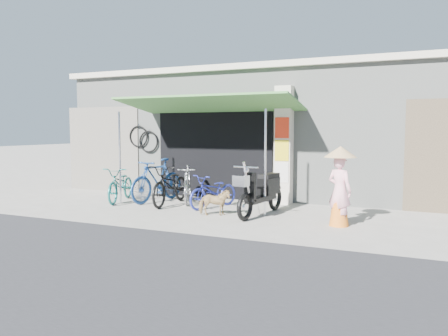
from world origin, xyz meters
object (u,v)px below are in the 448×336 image
at_px(bike_black, 171,185).
at_px(bike_teal, 121,184).
at_px(bike_navy, 214,191).
at_px(nun, 340,186).
at_px(street_dog, 214,202).
at_px(bike_blue, 157,180).
at_px(bike_silver, 187,184).
at_px(moped, 262,192).

bearing_deg(bike_black, bike_teal, 178.69).
bearing_deg(bike_navy, nun, 4.28).
bearing_deg(bike_navy, street_dog, -45.29).
bearing_deg(bike_black, bike_blue, 150.93).
relative_size(bike_silver, nun, 1.02).
height_order(bike_blue, bike_silver, bike_blue).
relative_size(bike_silver, bike_navy, 1.03).
relative_size(bike_black, bike_silver, 1.21).
relative_size(bike_teal, bike_navy, 1.12).
relative_size(bike_blue, street_dog, 2.72).
bearing_deg(street_dog, bike_silver, 23.87).
relative_size(street_dog, nun, 0.44).
height_order(bike_black, bike_silver, bike_black).
bearing_deg(nun, bike_teal, 18.10).
bearing_deg(bike_navy, moped, 3.26).
xyz_separation_m(bike_black, bike_silver, (0.24, 0.43, -0.03)).
relative_size(bike_navy, nun, 0.99).
xyz_separation_m(bike_blue, street_dog, (2.17, -1.11, -0.28)).
bearing_deg(moped, street_dog, -143.96).
height_order(bike_teal, bike_silver, bike_silver).
distance_m(bike_blue, nun, 4.99).
bearing_deg(bike_blue, bike_silver, 24.91).
xyz_separation_m(bike_silver, moped, (2.32, -0.82, 0.04)).
bearing_deg(bike_navy, bike_teal, -158.04).
relative_size(bike_blue, bike_silver, 1.18).
bearing_deg(bike_silver, bike_teal, 173.56).
distance_m(bike_silver, nun, 4.28).
relative_size(bike_teal, moped, 0.87).
relative_size(bike_navy, moped, 0.78).
relative_size(bike_blue, moped, 0.94).
bearing_deg(bike_teal, bike_navy, -14.61).
bearing_deg(moped, bike_blue, 177.59).
distance_m(bike_blue, moped, 3.18).
xyz_separation_m(bike_black, street_dog, (1.61, -0.87, -0.22)).
bearing_deg(nun, moped, 10.91).
height_order(street_dog, nun, nun).
xyz_separation_m(bike_teal, bike_navy, (2.66, 0.12, -0.05)).
height_order(bike_black, bike_navy, bike_black).
relative_size(bike_silver, moped, 0.80).
height_order(bike_teal, bike_blue, bike_blue).
distance_m(bike_blue, bike_silver, 0.82).
distance_m(street_dog, nun, 2.75).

